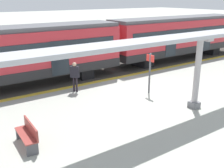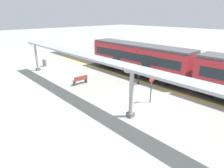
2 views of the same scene
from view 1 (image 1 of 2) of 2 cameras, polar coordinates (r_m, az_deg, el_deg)
The scene contains 10 objects.
ground_plane at distance 15.29m, azimuth 8.07°, elevation -1.50°, with size 176.00×176.00×0.00m, color #A6A89D.
tactile_edge_strip at distance 17.64m, azimuth 1.05°, elevation 1.35°, with size 0.38×38.90×0.01m, color gold.
trackbed at distance 19.06m, azimuth -2.10°, elevation 2.62°, with size 3.20×50.90×0.01m, color #38332D.
train_near_carriage at distance 16.33m, azimuth -19.72°, elevation 5.55°, with size 2.65×12.78×3.48m.
train_far_carriage at distance 23.53m, azimuth 13.68°, elevation 9.63°, with size 2.65×12.78×3.48m.
canopy_pillar_second at distance 12.99m, azimuth 17.57°, elevation 2.18°, with size 1.10×0.44×3.36m.
canopy_beam at distance 12.54m, azimuth 17.90°, elevation 9.71°, with size 1.20×31.25×0.16m, color #A8AAB2.
bench_near_end at distance 10.09m, azimuth -17.32°, elevation -10.11°, with size 1.52×0.50×0.86m.
platform_info_sign at distance 14.62m, azimuth 8.00°, elevation 3.05°, with size 0.56×0.10×2.20m.
passenger_waiting_near_edge at distance 14.90m, azimuth -7.87°, elevation 2.21°, with size 0.50×0.49×1.67m.
Camera 1 is at (10.50, -9.90, 5.06)m, focal length 43.24 mm.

